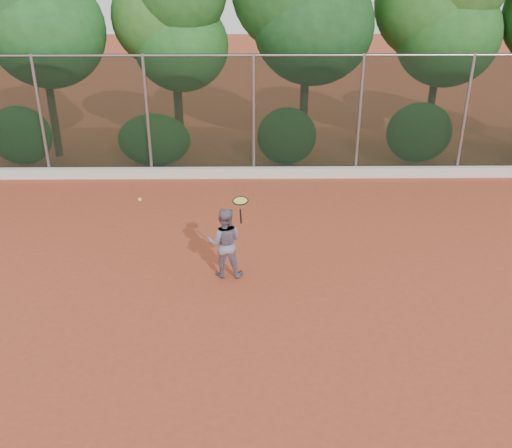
{
  "coord_description": "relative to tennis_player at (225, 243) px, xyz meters",
  "views": [
    {
      "loc": [
        -0.11,
        -8.85,
        5.93
      ],
      "look_at": [
        0.0,
        1.0,
        1.25
      ],
      "focal_mm": 40.0,
      "sensor_mm": 36.0,
      "label": 1
    }
  ],
  "objects": [
    {
      "name": "foliage_backdrop",
      "position": [
        0.07,
        7.75,
        3.67
      ],
      "size": [
        23.7,
        3.63,
        7.55
      ],
      "color": "#45301A",
      "rests_on": "ground"
    },
    {
      "name": "concrete_curb",
      "position": [
        0.62,
        5.59,
        -0.58
      ],
      "size": [
        24.0,
        0.2,
        0.3
      ],
      "primitive_type": "cube",
      "color": "silver",
      "rests_on": "ground"
    },
    {
      "name": "tennis_player",
      "position": [
        0.0,
        0.0,
        0.0
      ],
      "size": [
        0.73,
        0.58,
        1.47
      ],
      "primitive_type": "imported",
      "rotation": [
        0.0,
        0.0,
        3.11
      ],
      "color": "slate",
      "rests_on": "ground"
    },
    {
      "name": "chainlink_fence",
      "position": [
        0.62,
        5.77,
        1.12
      ],
      "size": [
        24.09,
        0.09,
        3.5
      ],
      "color": "black",
      "rests_on": "ground"
    },
    {
      "name": "ground",
      "position": [
        0.62,
        -1.23,
        -0.73
      ],
      "size": [
        80.0,
        80.0,
        0.0
      ],
      "primitive_type": "plane",
      "color": "#A34226",
      "rests_on": "ground"
    },
    {
      "name": "tennis_ball_in_flight",
      "position": [
        -1.52,
        -0.4,
        1.11
      ],
      "size": [
        0.07,
        0.07,
        0.07
      ],
      "color": "#D1EF36",
      "rests_on": "ground"
    },
    {
      "name": "tennis_racket",
      "position": [
        0.33,
        -0.19,
        0.95
      ],
      "size": [
        0.38,
        0.38,
        0.54
      ],
      "color": "black",
      "rests_on": "ground"
    }
  ]
}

